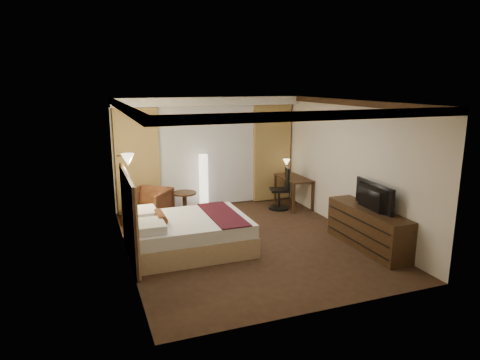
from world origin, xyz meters
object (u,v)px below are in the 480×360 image
object	(u,v)px
side_table	(185,205)
desk	(293,192)
bed	(190,234)
armchair	(149,205)
dresser	(368,228)
television	(369,192)
floor_lamp	(204,182)
office_chair	(279,188)

from	to	relation	value
side_table	desk	size ratio (longest dim) A/B	0.53
bed	armchair	size ratio (longest dim) A/B	2.45
desk	dresser	xyz separation A→B (m)	(0.05, -2.90, 0.00)
television	armchair	bearing A→B (deg)	55.51
armchair	television	world-z (taller)	television
desk	armchair	bearing A→B (deg)	-178.85
television	floor_lamp	bearing A→B (deg)	36.32
floor_lamp	television	bearing A→B (deg)	-57.50
side_table	floor_lamp	distance (m)	0.81
bed	dresser	world-z (taller)	dresser
bed	office_chair	xyz separation A→B (m)	(2.67, 1.79, 0.21)
desk	floor_lamp	bearing A→B (deg)	166.75
bed	television	xyz separation A→B (m)	(3.10, -1.06, 0.78)
office_chair	dresser	size ratio (longest dim) A/B	0.53
bed	desk	size ratio (longest dim) A/B	1.88
bed	dresser	bearing A→B (deg)	-18.72
bed	side_table	xyz separation A→B (m)	(0.36, 1.93, -0.01)
floor_lamp	desk	xyz separation A→B (m)	(2.15, -0.51, -0.31)
floor_lamp	television	world-z (taller)	floor_lamp
floor_lamp	bed	bearing A→B (deg)	-111.58
armchair	office_chair	size ratio (longest dim) A/B	0.84
armchair	office_chair	xyz separation A→B (m)	(3.15, 0.02, 0.08)
side_table	television	size ratio (longest dim) A/B	0.53
office_chair	floor_lamp	bearing A→B (deg)	177.57
floor_lamp	desk	size ratio (longest dim) A/B	1.22
armchair	television	bearing A→B (deg)	-0.00
desk	dresser	distance (m)	2.90
side_table	office_chair	bearing A→B (deg)	-3.30
desk	television	bearing A→B (deg)	-89.61
armchair	office_chair	bearing A→B (deg)	38.71
armchair	floor_lamp	world-z (taller)	floor_lamp
dresser	floor_lamp	bearing A→B (deg)	122.86
side_table	floor_lamp	bearing A→B (deg)	36.44
side_table	desk	distance (m)	2.73
side_table	office_chair	world-z (taller)	office_chair
armchair	floor_lamp	bearing A→B (deg)	60.61
dresser	television	size ratio (longest dim) A/B	1.73
floor_lamp	television	distance (m)	4.06
armchair	desk	xyz separation A→B (m)	(3.56, 0.07, -0.06)
floor_lamp	dresser	bearing A→B (deg)	-57.14
office_chair	bed	bearing A→B (deg)	-130.78
armchair	side_table	distance (m)	0.86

